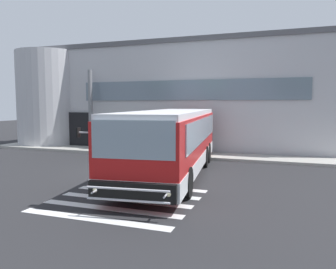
{
  "coord_description": "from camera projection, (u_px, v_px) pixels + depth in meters",
  "views": [
    {
      "loc": [
        6.61,
        -13.18,
        2.98
      ],
      "look_at": [
        1.31,
        1.82,
        1.5
      ],
      "focal_mm": 35.18,
      "sensor_mm": 36.0,
      "label": 1
    }
  ],
  "objects": [
    {
      "name": "bay_paint_stripes",
      "position": [
        125.0,
        200.0,
        10.23
      ],
      "size": [
        4.4,
        3.96,
        0.01
      ],
      "color": "silver",
      "rests_on": "ground"
    },
    {
      "name": "terminal_building",
      "position": [
        186.0,
        98.0,
        25.63
      ],
      "size": [
        21.72,
        13.8,
        6.97
      ],
      "color": "#B7B7BC",
      "rests_on": "ground"
    },
    {
      "name": "ground_plane",
      "position": [
        127.0,
        170.0,
        14.84
      ],
      "size": [
        80.0,
        90.0,
        0.02
      ],
      "primitive_type": "cube",
      "color": "#232326",
      "rests_on": "ground"
    },
    {
      "name": "passenger_near_column",
      "position": [
        96.0,
        134.0,
        20.7
      ],
      "size": [
        0.59,
        0.25,
        1.68
      ],
      "color": "#4C4233",
      "rests_on": "boarding_curb"
    },
    {
      "name": "entry_support_column",
      "position": [
        91.0,
        109.0,
        21.42
      ],
      "size": [
        0.28,
        0.28,
        5.02
      ],
      "primitive_type": "cylinder",
      "color": "slate",
      "rests_on": "boarding_curb"
    },
    {
      "name": "boarding_curb",
      "position": [
        164.0,
        153.0,
        19.34
      ],
      "size": [
        23.92,
        2.0,
        0.15
      ],
      "primitive_type": "cube",
      "color": "#9E9B93",
      "rests_on": "ground"
    },
    {
      "name": "bus_main_foreground",
      "position": [
        172.0,
        143.0,
        13.8
      ],
      "size": [
        3.83,
        10.99,
        2.7
      ],
      "color": "red",
      "rests_on": "ground"
    },
    {
      "name": "passenger_by_doorway",
      "position": [
        110.0,
        134.0,
        20.78
      ],
      "size": [
        0.58,
        0.43,
        1.68
      ],
      "color": "#2D2D33",
      "rests_on": "boarding_curb"
    },
    {
      "name": "safety_bollard_yellow",
      "position": [
        132.0,
        149.0,
        18.68
      ],
      "size": [
        0.18,
        0.18,
        0.9
      ],
      "primitive_type": "cylinder",
      "color": "yellow",
      "rests_on": "ground"
    }
  ]
}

